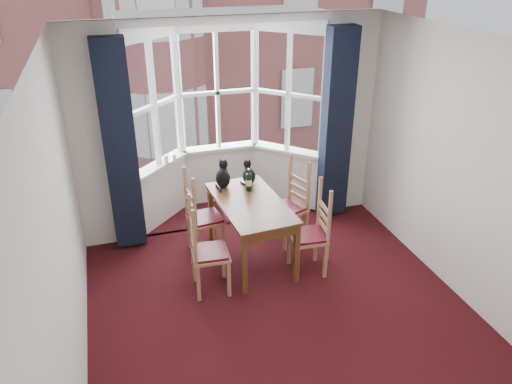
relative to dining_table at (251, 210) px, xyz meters
name	(u,v)px	position (x,y,z in m)	size (l,w,h in m)	color
floor	(289,325)	(0.02, -1.30, -0.69)	(4.50, 4.50, 0.00)	black
ceiling	(299,49)	(0.02, -1.30, 2.11)	(4.50, 4.50, 0.00)	white
wall_left	(61,241)	(-1.98, -1.30, 0.71)	(4.50, 4.50, 0.00)	silver
wall_right	(477,179)	(2.02, -1.30, 0.71)	(4.50, 4.50, 0.00)	silver
wall_back_pier_left	(99,141)	(-1.63, 0.95, 0.71)	(0.70, 0.12, 2.80)	silver
wall_back_pier_right	(346,117)	(1.67, 0.95, 0.71)	(0.70, 0.12, 2.80)	silver
bay_window	(222,117)	(0.02, 1.45, 0.71)	(2.76, 0.94, 2.80)	white
curtain_left	(120,149)	(-1.40, 0.77, 0.66)	(0.38, 0.22, 2.60)	black
curtain_right	(337,126)	(1.44, 0.77, 0.66)	(0.38, 0.22, 2.60)	black
dining_table	(251,210)	(0.00, 0.00, 0.00)	(0.83, 1.42, 0.80)	brown
chair_left_near	(202,255)	(-0.69, -0.45, -0.22)	(0.43, 0.45, 0.92)	#A67750
chair_left_far	(198,220)	(-0.58, 0.32, -0.22)	(0.45, 0.46, 0.92)	#A67750
chair_right_near	(315,236)	(0.66, -0.45, -0.22)	(0.44, 0.45, 0.92)	#A67750
chair_right_far	(293,207)	(0.67, 0.30, -0.22)	(0.52, 0.53, 0.92)	#A67750
cat_left	(223,176)	(-0.21, 0.51, 0.24)	(0.25, 0.29, 0.35)	black
cat_right	(249,174)	(0.13, 0.51, 0.22)	(0.17, 0.23, 0.31)	black
wine_bottle	(249,181)	(0.07, 0.30, 0.23)	(0.07, 0.07, 0.29)	black
candle_tall	(166,159)	(-0.81, 1.30, 0.23)	(0.06, 0.06, 0.11)	white
candle_short	(174,158)	(-0.69, 1.33, 0.23)	(0.06, 0.06, 0.10)	white
street	(127,94)	(0.02, 30.95, -6.69)	(80.00, 80.00, 0.00)	#333335
tenement_building	(141,10)	(0.02, 12.71, 0.90)	(18.40, 7.80, 15.20)	#AC5C59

